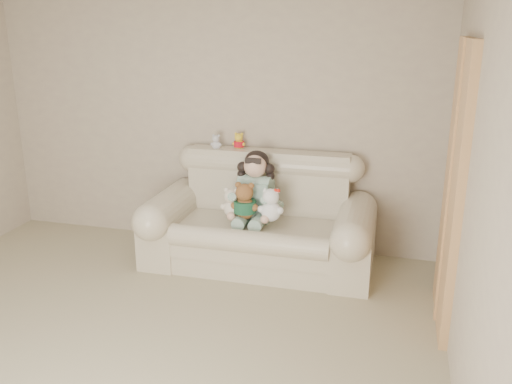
{
  "coord_description": "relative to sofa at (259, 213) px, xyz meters",
  "views": [
    {
      "loc": [
        1.81,
        -2.6,
        2.19
      ],
      "look_at": [
        0.62,
        1.9,
        0.75
      ],
      "focal_mm": 38.33,
      "sensor_mm": 36.0,
      "label": 1
    }
  ],
  "objects": [
    {
      "name": "door_panel",
      "position": [
        1.6,
        -0.6,
        0.54
      ],
      "size": [
        0.06,
        0.9,
        2.1
      ],
      "primitive_type": "cube",
      "color": "#AF834B",
      "rests_on": "floor"
    },
    {
      "name": "cream_teddy",
      "position": [
        -0.23,
        -0.11,
        0.15
      ],
      "size": [
        0.25,
        0.22,
        0.32
      ],
      "primitive_type": null,
      "rotation": [
        0.0,
        0.0,
        -0.36
      ],
      "color": "beige",
      "rests_on": "sofa"
    },
    {
      "name": "white_cat",
      "position": [
        0.14,
        -0.12,
        0.17
      ],
      "size": [
        0.24,
        0.19,
        0.37
      ],
      "primitive_type": null,
      "rotation": [
        0.0,
        0.0,
        -0.05
      ],
      "color": "white",
      "rests_on": "sofa"
    },
    {
      "name": "grey_mini_plush",
      "position": [
        -0.52,
        0.34,
        0.58
      ],
      "size": [
        0.13,
        0.11,
        0.18
      ],
      "primitive_type": null,
      "rotation": [
        0.0,
        0.0,
        0.22
      ],
      "color": "silver",
      "rests_on": "sofa"
    },
    {
      "name": "seated_child",
      "position": [
        -0.05,
        0.08,
        0.24
      ],
      "size": [
        0.46,
        0.54,
        0.67
      ],
      "primitive_type": null,
      "rotation": [
        0.0,
        0.0,
        -0.14
      ],
      "color": "#30735A",
      "rests_on": "sofa"
    },
    {
      "name": "sofa",
      "position": [
        0.0,
        0.0,
        0.0
      ],
      "size": [
        2.1,
        0.95,
        1.03
      ],
      "primitive_type": null,
      "color": "beige",
      "rests_on": "floor"
    },
    {
      "name": "brown_teddy",
      "position": [
        -0.1,
        -0.12,
        0.18
      ],
      "size": [
        0.31,
        0.28,
        0.4
      ],
      "primitive_type": null,
      "rotation": [
        0.0,
        0.0,
        -0.41
      ],
      "color": "brown",
      "rests_on": "sofa"
    },
    {
      "name": "wall_right",
      "position": [
        1.63,
        -2.0,
        0.78
      ],
      "size": [
        0.0,
        5.0,
        5.0
      ],
      "primitive_type": "plane",
      "rotation": [
        1.57,
        0.0,
        -1.57
      ],
      "color": "tan",
      "rests_on": "ground"
    },
    {
      "name": "yellow_mini_bear",
      "position": [
        -0.3,
        0.39,
        0.59
      ],
      "size": [
        0.14,
        0.12,
        0.2
      ],
      "primitive_type": null,
      "rotation": [
        0.0,
        0.0,
        -0.18
      ],
      "color": "yellow",
      "rests_on": "sofa"
    },
    {
      "name": "floor",
      "position": [
        -0.62,
        -2.0,
        -0.52
      ],
      "size": [
        5.0,
        5.0,
        0.0
      ],
      "primitive_type": "plane",
      "color": "gray",
      "rests_on": "ground"
    },
    {
      "name": "wall_back",
      "position": [
        -0.62,
        0.5,
        0.78
      ],
      "size": [
        4.5,
        0.0,
        4.5
      ],
      "primitive_type": "plane",
      "rotation": [
        1.57,
        0.0,
        0.0
      ],
      "color": "tan",
      "rests_on": "ground"
    }
  ]
}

